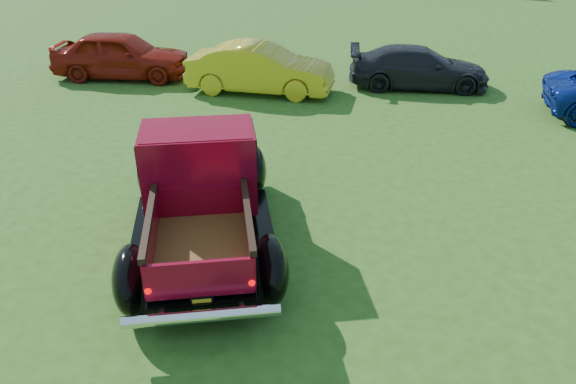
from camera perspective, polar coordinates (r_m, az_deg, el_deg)
The scene contains 5 objects.
ground at distance 9.64m, azimuth -3.29°, elevation -5.42°, with size 120.00×120.00×0.00m, color #2D4D16.
pickup_truck at distance 9.72m, azimuth -8.84°, elevation 0.85°, with size 3.70×5.55×1.94m.
show_car_red at distance 19.24m, azimuth -16.58°, elevation 13.22°, with size 1.74×4.34×1.48m, color maroon.
show_car_yellow at distance 17.04m, azimuth -2.85°, elevation 12.40°, with size 1.50×4.31×1.42m, color gold.
show_car_grey at distance 17.99m, azimuth 13.13°, elevation 12.24°, with size 1.71×4.21×1.22m, color black.
Camera 1 is at (1.99, -7.79, 5.32)m, focal length 35.00 mm.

